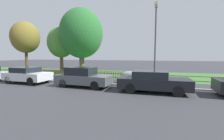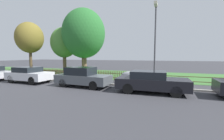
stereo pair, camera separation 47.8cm
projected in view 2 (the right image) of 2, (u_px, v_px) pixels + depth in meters
name	position (u px, v px, depth m)	size (l,w,h in m)	color
ground_plane	(47.00, 81.00, 13.41)	(120.00, 120.00, 0.00)	#38383D
kerb_stone	(48.00, 80.00, 13.50)	(40.04, 0.20, 0.12)	#9E998E
grass_strip	(85.00, 73.00, 19.67)	(40.04, 8.45, 0.01)	#3D7033
park_fence	(64.00, 73.00, 15.68)	(40.04, 0.05, 0.85)	brown
parked_car_black_saloon	(29.00, 74.00, 12.63)	(3.77, 1.85, 1.31)	silver
parked_car_navy_estate	(83.00, 77.00, 10.95)	(4.05, 1.80, 1.43)	#51565B
parked_car_red_compact	(151.00, 81.00, 9.16)	(4.29, 1.87, 1.33)	black
covered_motorcycle	(131.00, 76.00, 12.15)	(1.81, 0.81, 1.00)	black
tree_nearest_kerb	(30.00, 38.00, 19.62)	(3.49, 3.49, 6.62)	brown
tree_behind_motorcycle	(64.00, 43.00, 20.16)	(3.52, 3.52, 6.05)	brown
tree_mid_park	(84.00, 34.00, 18.78)	(5.36, 5.36, 8.11)	brown
street_lamp	(155.00, 36.00, 10.44)	(0.20, 0.79, 5.80)	#47474C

